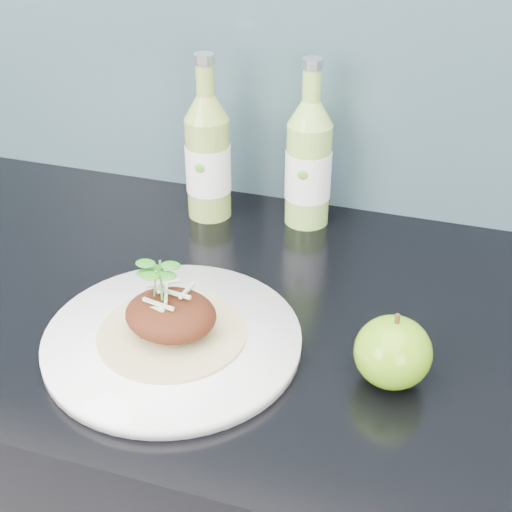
% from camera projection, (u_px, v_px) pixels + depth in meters
% --- Properties ---
extents(dinner_plate, '(0.33, 0.33, 0.02)m').
position_uv_depth(dinner_plate, '(173.00, 340.00, 0.81)').
color(dinner_plate, white).
rests_on(dinner_plate, kitchen_counter).
extents(pork_taco, '(0.17, 0.17, 0.10)m').
position_uv_depth(pork_taco, '(171.00, 313.00, 0.79)').
color(pork_taco, tan).
rests_on(pork_taco, dinner_plate).
extents(green_apple, '(0.10, 0.10, 0.09)m').
position_uv_depth(green_apple, '(393.00, 352.00, 0.74)').
color(green_apple, '#44800D').
rests_on(green_apple, kitchen_counter).
extents(cider_bottle_left, '(0.08, 0.08, 0.24)m').
position_uv_depth(cider_bottle_left, '(208.00, 158.00, 1.03)').
color(cider_bottle_left, '#89A544').
rests_on(cider_bottle_left, kitchen_counter).
extents(cider_bottle_right, '(0.07, 0.07, 0.24)m').
position_uv_depth(cider_bottle_right, '(308.00, 164.00, 1.01)').
color(cider_bottle_right, '#8FC150').
rests_on(cider_bottle_right, kitchen_counter).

